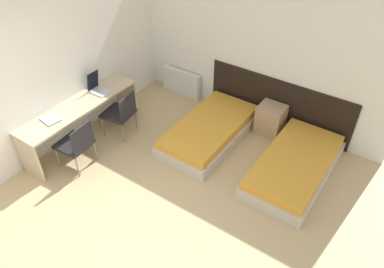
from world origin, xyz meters
TOP-DOWN VIEW (x-y plane):
  - ground_plane at (0.00, 0.00)m, footprint 20.00×20.00m
  - wall_back at (0.00, 3.71)m, footprint 5.18×0.05m
  - wall_left at (-2.12, 1.84)m, footprint 0.05×4.69m
  - headboard_panel at (0.70, 3.67)m, footprint 2.65×0.03m
  - bed_near_window at (-0.07, 2.67)m, footprint 1.00×1.94m
  - bed_near_door at (1.48, 2.67)m, footprint 1.00×1.94m
  - nightstand at (0.70, 3.44)m, footprint 0.45×0.41m
  - radiator at (-1.33, 3.59)m, footprint 0.86×0.12m
  - desk at (-1.82, 1.42)m, footprint 0.55×2.18m
  - chair_near_laptop at (-1.40, 1.92)m, footprint 0.54×0.54m
  - chair_near_notebook at (-1.40, 0.93)m, footprint 0.52×0.52m
  - laptop at (-1.85, 1.89)m, footprint 0.34×0.24m
  - open_notebook at (-1.86, 0.88)m, footprint 0.32×0.27m

SIDE VIEW (x-z plane):
  - ground_plane at x=0.00m, z-range 0.00..0.00m
  - bed_near_window at x=-0.07m, z-range -0.01..0.33m
  - bed_near_door at x=1.48m, z-range -0.01..0.33m
  - radiator at x=-1.33m, z-range 0.00..0.51m
  - nightstand at x=0.70m, z-range 0.00..0.53m
  - headboard_panel at x=0.70m, z-range 0.00..0.93m
  - chair_near_laptop at x=-1.40m, z-range 0.05..0.88m
  - chair_near_notebook at x=-1.40m, z-range 0.05..0.88m
  - desk at x=-1.82m, z-range 0.22..0.96m
  - open_notebook at x=-1.86m, z-range 0.74..0.76m
  - laptop at x=-1.85m, z-range 0.64..0.98m
  - wall_back at x=0.00m, z-range 0.00..2.70m
  - wall_left at x=-2.12m, z-range 0.00..2.70m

